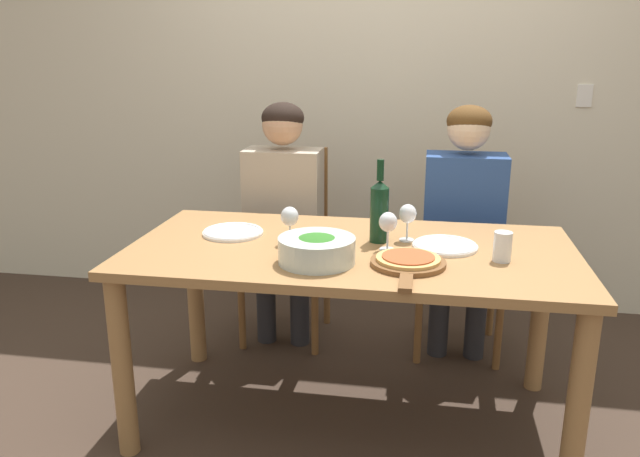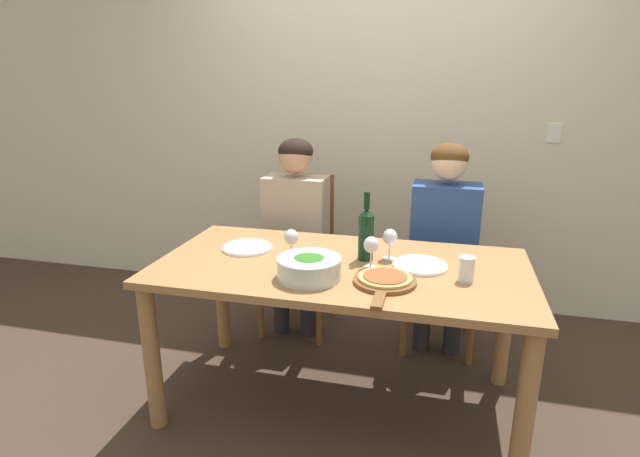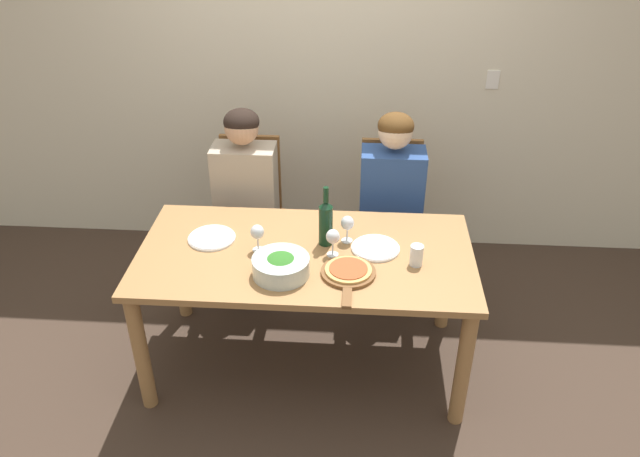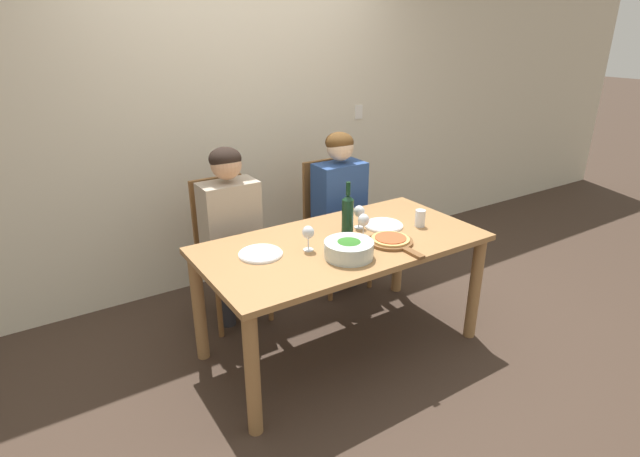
% 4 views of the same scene
% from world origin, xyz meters
% --- Properties ---
extents(ground_plane, '(40.00, 40.00, 0.00)m').
position_xyz_m(ground_plane, '(0.00, 0.00, 0.00)').
color(ground_plane, '#3D2D23').
extents(back_wall, '(10.00, 0.06, 2.70)m').
position_xyz_m(back_wall, '(0.00, 1.36, 1.35)').
color(back_wall, beige).
rests_on(back_wall, ground).
extents(dining_table, '(1.73, 0.87, 0.75)m').
position_xyz_m(dining_table, '(0.00, 0.00, 0.65)').
color(dining_table, '#9E7042').
rests_on(dining_table, ground).
extents(chair_left, '(0.42, 0.42, 1.00)m').
position_xyz_m(chair_left, '(-0.43, 0.80, 0.53)').
color(chair_left, brown).
rests_on(chair_left, ground).
extents(chair_right, '(0.42, 0.42, 1.00)m').
position_xyz_m(chair_right, '(0.46, 0.80, 0.53)').
color(chair_right, brown).
rests_on(chair_right, ground).
extents(person_woman, '(0.47, 0.51, 1.25)m').
position_xyz_m(person_woman, '(-0.43, 0.68, 0.75)').
color(person_woman, '#28282D').
rests_on(person_woman, ground).
extents(person_man, '(0.47, 0.51, 1.25)m').
position_xyz_m(person_man, '(0.46, 0.68, 0.75)').
color(person_man, '#28282D').
rests_on(person_man, ground).
extents(wine_bottle, '(0.07, 0.07, 0.33)m').
position_xyz_m(wine_bottle, '(0.10, 0.09, 0.89)').
color(wine_bottle, black).
rests_on(wine_bottle, dining_table).
extents(broccoli_bowl, '(0.28, 0.28, 0.10)m').
position_xyz_m(broccoli_bowl, '(-0.10, -0.20, 0.80)').
color(broccoli_bowl, silver).
rests_on(broccoli_bowl, dining_table).
extents(dinner_plate_left, '(0.25, 0.25, 0.02)m').
position_xyz_m(dinner_plate_left, '(-0.51, 0.09, 0.76)').
color(dinner_plate_left, white).
rests_on(dinner_plate_left, dining_table).
extents(dinner_plate_right, '(0.25, 0.25, 0.02)m').
position_xyz_m(dinner_plate_right, '(0.36, 0.05, 0.76)').
color(dinner_plate_right, white).
rests_on(dinner_plate_right, dining_table).
extents(pizza_on_board, '(0.27, 0.41, 0.04)m').
position_xyz_m(pizza_on_board, '(0.23, -0.19, 0.77)').
color(pizza_on_board, brown).
rests_on(pizza_on_board, dining_table).
extents(wine_glass_left, '(0.07, 0.07, 0.15)m').
position_xyz_m(wine_glass_left, '(-0.24, 0.00, 0.86)').
color(wine_glass_left, silver).
rests_on(wine_glass_left, dining_table).
extents(wine_glass_right, '(0.07, 0.07, 0.15)m').
position_xyz_m(wine_glass_right, '(0.21, 0.12, 0.86)').
color(wine_glass_right, silver).
rests_on(wine_glass_right, dining_table).
extents(wine_glass_centre, '(0.07, 0.07, 0.15)m').
position_xyz_m(wine_glass_centre, '(0.14, -0.02, 0.86)').
color(wine_glass_centre, silver).
rests_on(wine_glass_centre, dining_table).
extents(water_tumbler, '(0.07, 0.07, 0.11)m').
position_xyz_m(water_tumbler, '(0.56, -0.07, 0.81)').
color(water_tumbler, silver).
rests_on(water_tumbler, dining_table).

